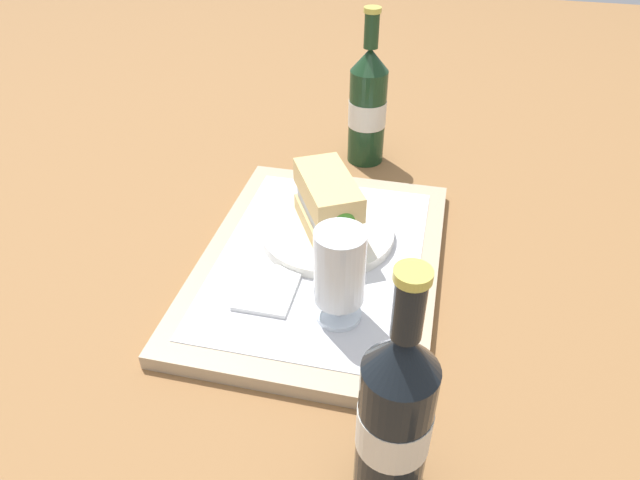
{
  "coord_description": "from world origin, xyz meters",
  "views": [
    {
      "loc": [
        0.6,
        0.14,
        0.52
      ],
      "look_at": [
        0.0,
        0.0,
        0.05
      ],
      "focal_mm": 32.59,
      "sensor_mm": 36.0,
      "label": 1
    }
  ],
  "objects_px": {
    "plate": "(330,233)",
    "sandwich": "(331,205)",
    "beer_bottle": "(395,417)",
    "second_bottle": "(368,105)",
    "beer_glass": "(339,274)"
  },
  "relations": [
    {
      "from": "beer_glass",
      "to": "beer_bottle",
      "type": "bearing_deg",
      "value": 24.29
    },
    {
      "from": "plate",
      "to": "sandwich",
      "type": "distance_m",
      "value": 0.05
    },
    {
      "from": "sandwich",
      "to": "beer_bottle",
      "type": "distance_m",
      "value": 0.36
    },
    {
      "from": "plate",
      "to": "beer_glass",
      "type": "distance_m",
      "value": 0.17
    },
    {
      "from": "second_bottle",
      "to": "plate",
      "type": "bearing_deg",
      "value": -1.26
    },
    {
      "from": "plate",
      "to": "beer_bottle",
      "type": "bearing_deg",
      "value": 20.51
    },
    {
      "from": "beer_bottle",
      "to": "second_bottle",
      "type": "distance_m",
      "value": 0.63
    },
    {
      "from": "plate",
      "to": "second_bottle",
      "type": "distance_m",
      "value": 0.28
    },
    {
      "from": "plate",
      "to": "sandwich",
      "type": "relative_size",
      "value": 1.31
    },
    {
      "from": "plate",
      "to": "second_bottle",
      "type": "xyz_separation_m",
      "value": [
        -0.27,
        0.01,
        0.08
      ]
    },
    {
      "from": "sandwich",
      "to": "beer_bottle",
      "type": "height_order",
      "value": "beer_bottle"
    },
    {
      "from": "plate",
      "to": "beer_glass",
      "type": "bearing_deg",
      "value": 15.57
    },
    {
      "from": "beer_glass",
      "to": "second_bottle",
      "type": "bearing_deg",
      "value": -175.07
    },
    {
      "from": "sandwich",
      "to": "beer_bottle",
      "type": "xyz_separation_m",
      "value": [
        0.34,
        0.13,
        0.03
      ]
    },
    {
      "from": "plate",
      "to": "beer_bottle",
      "type": "relative_size",
      "value": 0.71
    }
  ]
}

